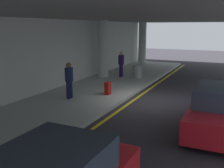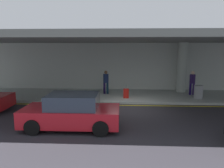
# 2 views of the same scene
# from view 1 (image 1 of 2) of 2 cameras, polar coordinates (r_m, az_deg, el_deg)

# --- Properties ---
(ground_plane) EXTENTS (60.00, 60.00, 0.00)m
(ground_plane) POSITION_cam_1_polar(r_m,az_deg,el_deg) (12.56, 7.87, -3.69)
(ground_plane) COLOR #2C292F
(sidewalk) EXTENTS (26.00, 4.20, 0.15)m
(sidewalk) POSITION_cam_1_polar(r_m,az_deg,el_deg) (13.73, -4.57, -1.92)
(sidewalk) COLOR #A7AFAA
(sidewalk) RESTS_ON ground
(lane_stripe_yellow) EXTENTS (26.00, 0.14, 0.01)m
(lane_stripe_yellow) POSITION_cam_1_polar(r_m,az_deg,el_deg) (12.77, 4.86, -3.33)
(lane_stripe_yellow) COLOR yellow
(lane_stripe_yellow) RESTS_ON ground
(support_column_far_left) EXTENTS (0.70, 0.70, 3.65)m
(support_column_far_left) POSITION_cam_1_polar(r_m,az_deg,el_deg) (17.52, -1.94, 7.47)
(support_column_far_left) COLOR #A8B3A8
(support_column_far_left) RESTS_ON sidewalk
(support_column_left_mid) EXTENTS (0.70, 0.70, 3.65)m
(support_column_left_mid) POSITION_cam_1_polar(r_m,az_deg,el_deg) (24.91, 6.50, 8.78)
(support_column_left_mid) COLOR #A4B4A8
(support_column_left_mid) RESTS_ON sidewalk
(ceiling_overhang) EXTENTS (28.00, 13.20, 0.30)m
(ceiling_overhang) POSITION_cam_1_polar(r_m,az_deg,el_deg) (13.09, -2.89, 14.53)
(ceiling_overhang) COLOR slate
(ceiling_overhang) RESTS_ON support_column_far_left
(terminal_back_wall) EXTENTS (26.00, 0.30, 3.80)m
(terminal_back_wall) POSITION_cam_1_polar(r_m,az_deg,el_deg) (14.65, -12.42, 5.98)
(terminal_back_wall) COLOR #B5BCB2
(terminal_back_wall) RESTS_ON ground
(car_red_no2) EXTENTS (4.10, 1.92, 1.50)m
(car_red_no2) POSITION_cam_1_polar(r_m,az_deg,el_deg) (9.43, 22.12, -5.34)
(car_red_no2) COLOR #B01620
(car_red_no2) RESTS_ON ground
(traveler_with_luggage) EXTENTS (0.38, 0.38, 1.68)m
(traveler_with_luggage) POSITION_cam_1_polar(r_m,az_deg,el_deg) (17.58, 1.97, 4.66)
(traveler_with_luggage) COLOR #180B49
(traveler_with_luggage) RESTS_ON sidewalk
(person_waiting_for_ride) EXTENTS (0.38, 0.38, 1.68)m
(person_waiting_for_ride) POSITION_cam_1_polar(r_m,az_deg,el_deg) (12.30, -9.18, 1.27)
(person_waiting_for_ride) COLOR #180E39
(person_waiting_for_ride) RESTS_ON sidewalk
(suitcase_upright_primary) EXTENTS (0.36, 0.22, 0.90)m
(suitcase_upright_primary) POSITION_cam_1_polar(r_m,az_deg,el_deg) (13.02, -0.90, -0.91)
(suitcase_upright_primary) COLOR #A01510
(suitcase_upright_primary) RESTS_ON sidewalk
(trash_bin_steel) EXTENTS (0.56, 0.56, 0.85)m
(trash_bin_steel) POSITION_cam_1_polar(r_m,az_deg,el_deg) (17.35, 5.40, 2.71)
(trash_bin_steel) COLOR gray
(trash_bin_steel) RESTS_ON sidewalk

